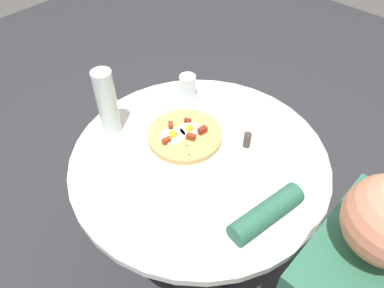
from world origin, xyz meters
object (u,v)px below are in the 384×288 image
(dining_table, at_px, (199,185))
(knife, at_px, (247,193))
(breakfast_pizza, at_px, (185,135))
(pepper_shaker, at_px, (247,140))
(fork, at_px, (248,185))
(pizza_plate, at_px, (185,139))
(bread_plate, at_px, (134,208))
(water_bottle, at_px, (107,103))
(salt_shaker, at_px, (268,128))
(water_glass, at_px, (188,87))

(dining_table, bearing_deg, knife, -95.05)
(breakfast_pizza, distance_m, pepper_shaker, 0.23)
(fork, bearing_deg, pizza_plate, -35.45)
(dining_table, bearing_deg, fork, -87.07)
(bread_plate, distance_m, water_bottle, 0.40)
(bread_plate, relative_size, salt_shaker, 3.18)
(dining_table, xyz_separation_m, salt_shaker, (0.26, -0.10, 0.19))
(fork, xyz_separation_m, pepper_shaker, (0.14, 0.11, 0.02))
(pizza_plate, relative_size, breakfast_pizza, 1.14)
(knife, bearing_deg, water_bottle, -22.34)
(fork, relative_size, salt_shaker, 3.61)
(dining_table, relative_size, pizza_plate, 2.95)
(pizza_plate, height_order, knife, pizza_plate)
(fork, xyz_separation_m, water_glass, (0.21, 0.47, 0.04))
(knife, relative_size, salt_shaker, 3.61)
(breakfast_pizza, bearing_deg, water_glass, 40.96)
(water_bottle, bearing_deg, pepper_shaker, -56.72)
(water_bottle, height_order, salt_shaker, water_bottle)
(bread_plate, relative_size, knife, 0.88)
(water_glass, distance_m, pepper_shaker, 0.36)
(pepper_shaker, bearing_deg, water_glass, 79.99)
(bread_plate, xyz_separation_m, salt_shaker, (0.57, -0.10, 0.02))
(salt_shaker, bearing_deg, bread_plate, 169.85)
(pizza_plate, distance_m, breakfast_pizza, 0.02)
(knife, height_order, pepper_shaker, pepper_shaker)
(knife, bearing_deg, bread_plate, 19.18)
(pizza_plate, bearing_deg, knife, -97.87)
(knife, relative_size, water_glass, 1.78)
(dining_table, height_order, pizza_plate, pizza_plate)
(salt_shaker, distance_m, pepper_shaker, 0.11)
(pepper_shaker, bearing_deg, bread_plate, 169.15)
(breakfast_pizza, bearing_deg, fork, -92.41)
(salt_shaker, bearing_deg, pepper_shaker, 172.85)
(knife, bearing_deg, pizza_plate, -40.69)
(knife, distance_m, water_glass, 0.54)
(breakfast_pizza, distance_m, bread_plate, 0.34)
(dining_table, relative_size, pepper_shaker, 15.63)
(breakfast_pizza, xyz_separation_m, knife, (-0.04, -0.32, -0.02))
(water_glass, xyz_separation_m, water_bottle, (-0.34, 0.07, 0.08))
(breakfast_pizza, height_order, water_bottle, water_bottle)
(breakfast_pizza, height_order, fork, breakfast_pizza)
(salt_shaker, bearing_deg, knife, -157.00)
(fork, distance_m, pepper_shaker, 0.19)
(pizza_plate, xyz_separation_m, salt_shaker, (0.24, -0.20, 0.02))
(breakfast_pizza, height_order, bread_plate, breakfast_pizza)
(pizza_plate, bearing_deg, bread_plate, -163.69)
(breakfast_pizza, xyz_separation_m, fork, (-0.01, -0.30, -0.02))
(knife, xyz_separation_m, salt_shaker, (0.28, 0.12, 0.02))
(pepper_shaker, bearing_deg, fork, -141.72)
(breakfast_pizza, height_order, pepper_shaker, same)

